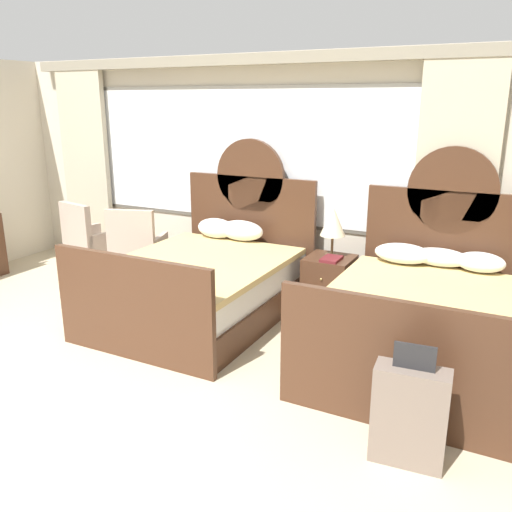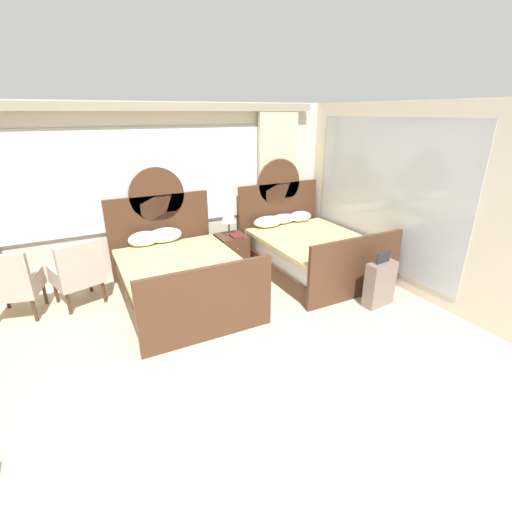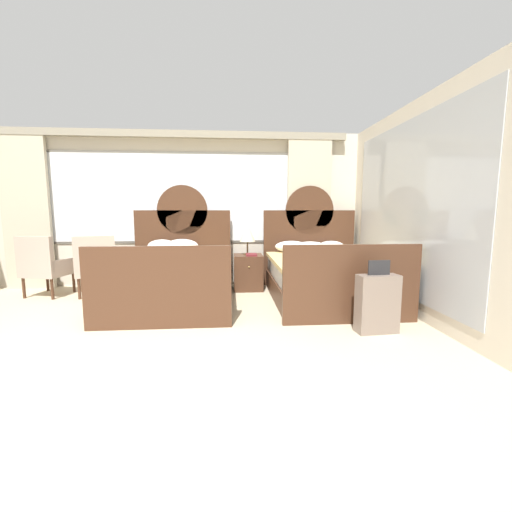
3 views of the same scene
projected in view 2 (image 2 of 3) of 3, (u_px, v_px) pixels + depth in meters
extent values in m
plane|color=#BCAD8E|center=(244.00, 422.00, 3.19)|extent=(24.00, 24.00, 0.00)
cube|color=beige|center=(142.00, 193.00, 5.75)|extent=(6.63, 0.07, 2.70)
cube|color=#605B52|center=(141.00, 181.00, 5.64)|extent=(4.46, 0.02, 1.59)
cube|color=white|center=(141.00, 181.00, 5.63)|extent=(4.38, 0.02, 1.51)
cube|color=#C1B79E|center=(277.00, 184.00, 6.69)|extent=(0.77, 0.08, 2.60)
cube|color=gray|center=(133.00, 106.00, 5.16)|extent=(6.10, 0.10, 0.12)
cube|color=beige|center=(400.00, 198.00, 5.39)|extent=(0.07, 4.27, 2.70)
cube|color=#B2B7BC|center=(383.00, 195.00, 5.62)|extent=(0.01, 2.99, 2.27)
cube|color=#472B1C|center=(183.00, 291.00, 5.21)|extent=(1.56, 2.11, 0.30)
cube|color=white|center=(181.00, 273.00, 5.10)|extent=(1.50, 2.01, 0.27)
cube|color=tan|center=(182.00, 264.00, 4.97)|extent=(1.60, 1.91, 0.06)
cube|color=#472B1C|center=(161.00, 235.00, 5.91)|extent=(1.64, 0.06, 1.34)
cylinder|color=#472B1C|center=(157.00, 195.00, 5.66)|extent=(0.86, 0.06, 0.86)
cube|color=#472B1C|center=(209.00, 304.00, 4.19)|extent=(1.64, 0.06, 0.94)
ellipsoid|color=white|center=(144.00, 239.00, 5.53)|extent=(0.48, 0.26, 0.23)
ellipsoid|color=white|center=(165.00, 235.00, 5.69)|extent=(0.54, 0.28, 0.23)
cube|color=#472B1C|center=(310.00, 263.00, 6.16)|extent=(1.56, 2.11, 0.30)
cube|color=white|center=(311.00, 248.00, 6.06)|extent=(1.50, 2.01, 0.27)
cube|color=tan|center=(314.00, 240.00, 5.93)|extent=(1.60, 1.91, 0.06)
cube|color=#472B1C|center=(278.00, 218.00, 6.86)|extent=(1.64, 0.06, 1.34)
cylinder|color=#472B1C|center=(279.00, 183.00, 6.61)|extent=(0.86, 0.06, 0.86)
cube|color=#472B1C|center=(356.00, 269.00, 5.15)|extent=(1.64, 0.06, 0.94)
ellipsoid|color=white|center=(268.00, 222.00, 6.45)|extent=(0.56, 0.34, 0.19)
ellipsoid|color=white|center=(283.00, 219.00, 6.66)|extent=(0.55, 0.27, 0.17)
ellipsoid|color=white|center=(300.00, 216.00, 6.80)|extent=(0.45, 0.32, 0.18)
cube|color=#472B1C|center=(232.00, 252.00, 6.27)|extent=(0.48, 0.48, 0.59)
sphere|color=tan|center=(238.00, 249.00, 6.01)|extent=(0.02, 0.02, 0.02)
cylinder|color=brown|center=(229.00, 234.00, 6.21)|extent=(0.14, 0.14, 0.02)
cylinder|color=brown|center=(229.00, 227.00, 6.17)|extent=(0.03, 0.03, 0.20)
cone|color=beige|center=(229.00, 213.00, 6.07)|extent=(0.27, 0.27, 0.31)
cube|color=maroon|center=(236.00, 236.00, 6.09)|extent=(0.18, 0.26, 0.03)
cube|color=#B29E8E|center=(77.00, 279.00, 5.08)|extent=(0.73, 0.73, 0.10)
cube|color=#B29E8E|center=(80.00, 263.00, 4.80)|extent=(0.58, 0.26, 0.53)
cube|color=#B29E8E|center=(94.00, 265.00, 5.20)|extent=(0.22, 0.52, 0.16)
cube|color=#B29E8E|center=(56.00, 276.00, 4.86)|extent=(0.22, 0.52, 0.16)
cylinder|color=#472B1C|center=(90.00, 282.00, 5.47)|extent=(0.04, 0.04, 0.32)
cylinder|color=#472B1C|center=(56.00, 292.00, 5.15)|extent=(0.04, 0.04, 0.32)
cylinder|color=#472B1C|center=(104.00, 292.00, 5.16)|extent=(0.04, 0.04, 0.32)
cylinder|color=#472B1C|center=(69.00, 304.00, 4.84)|extent=(0.04, 0.04, 0.32)
cube|color=#B29E8E|center=(16.00, 290.00, 4.76)|extent=(0.70, 0.70, 0.10)
cube|color=#B29E8E|center=(3.00, 276.00, 4.42)|extent=(0.58, 0.21, 0.53)
cube|color=#B29E8E|center=(36.00, 279.00, 4.78)|extent=(0.18, 0.52, 0.16)
cylinder|color=#472B1C|center=(45.00, 293.00, 5.11)|extent=(0.04, 0.04, 0.32)
cylinder|color=#472B1C|center=(6.00, 297.00, 5.00)|extent=(0.04, 0.04, 0.32)
cylinder|color=#472B1C|center=(35.00, 310.00, 4.68)|extent=(0.04, 0.04, 0.32)
cube|color=#75665B|center=(380.00, 284.00, 5.03)|extent=(0.46, 0.23, 0.64)
cube|color=#232326|center=(383.00, 257.00, 4.88)|extent=(0.25, 0.04, 0.16)
cylinder|color=black|center=(368.00, 306.00, 5.05)|extent=(0.05, 0.02, 0.05)
cylinder|color=black|center=(385.00, 299.00, 5.23)|extent=(0.05, 0.02, 0.05)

